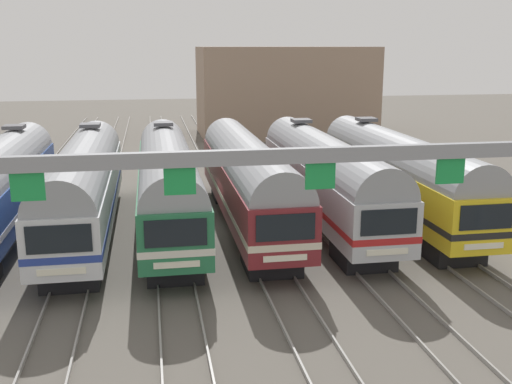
# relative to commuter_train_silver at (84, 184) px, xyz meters

# --- Properties ---
(ground_plane) EXTENTS (160.00, 160.00, 0.00)m
(ground_plane) POSITION_rel_commuter_train_silver_xyz_m (6.15, 0.00, -2.69)
(ground_plane) COLOR #5B564F
(track_bed) EXTENTS (22.02, 70.00, 0.15)m
(track_bed) POSITION_rel_commuter_train_silver_xyz_m (6.15, 17.00, -2.61)
(track_bed) COLOR gray
(track_bed) RESTS_ON ground
(commuter_train_silver) EXTENTS (2.88, 18.06, 5.05)m
(commuter_train_silver) POSITION_rel_commuter_train_silver_xyz_m (0.00, 0.00, 0.00)
(commuter_train_silver) COLOR silver
(commuter_train_silver) RESTS_ON ground
(commuter_train_green) EXTENTS (2.88, 18.06, 5.05)m
(commuter_train_green) POSITION_rel_commuter_train_silver_xyz_m (4.10, 0.00, 0.00)
(commuter_train_green) COLOR #236B42
(commuter_train_green) RESTS_ON ground
(commuter_train_maroon) EXTENTS (2.88, 18.06, 4.77)m
(commuter_train_maroon) POSITION_rel_commuter_train_silver_xyz_m (8.21, -0.00, -0.00)
(commuter_train_maroon) COLOR maroon
(commuter_train_maroon) RESTS_ON ground
(commuter_train_stainless) EXTENTS (2.88, 18.06, 5.05)m
(commuter_train_stainless) POSITION_rel_commuter_train_silver_xyz_m (12.31, 0.00, 0.00)
(commuter_train_stainless) COLOR #B2B5BA
(commuter_train_stainless) RESTS_ON ground
(commuter_train_yellow) EXTENTS (2.88, 18.06, 5.05)m
(commuter_train_yellow) POSITION_rel_commuter_train_silver_xyz_m (16.41, 0.00, 0.00)
(commuter_train_yellow) COLOR gold
(commuter_train_yellow) RESTS_ON ground
(catenary_gantry) EXTENTS (25.76, 0.44, 6.97)m
(catenary_gantry) POSITION_rel_commuter_train_silver_xyz_m (6.15, -13.50, 2.66)
(catenary_gantry) COLOR gray
(catenary_gantry) RESTS_ON ground
(maintenance_building) EXTENTS (18.04, 10.00, 9.21)m
(maintenance_building) POSITION_rel_commuter_train_silver_xyz_m (17.63, 33.45, 1.92)
(maintenance_building) COLOR gray
(maintenance_building) RESTS_ON ground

